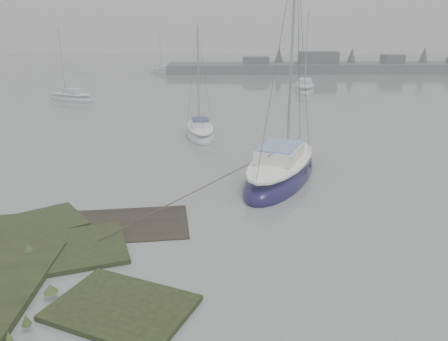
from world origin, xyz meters
TOP-DOWN VIEW (x-y plane):
  - ground at (0.00, 30.00)m, footprint 160.00×160.00m
  - far_shoreline at (26.84, 61.90)m, footprint 60.00×8.00m
  - sailboat_main at (6.24, 9.76)m, footprint 5.72×8.42m
  - sailboat_white at (2.11, 18.58)m, footprint 2.44×5.68m
  - sailboat_far_a at (-11.17, 34.01)m, footprint 5.60×4.10m
  - sailboat_far_b at (13.52, 39.63)m, footprint 3.48×7.06m
  - sailboat_far_c at (-4.55, 60.70)m, footprint 5.44×4.40m

SIDE VIEW (x-z plane):
  - ground at x=0.00m, z-range 0.00..0.00m
  - sailboat_far_c at x=-4.55m, z-range -3.54..4.01m
  - sailboat_far_a at x=-11.17m, z-range -3.58..4.05m
  - sailboat_white at x=2.11m, z-range -3.65..4.13m
  - sailboat_far_b at x=13.52m, z-range -4.47..5.06m
  - sailboat_main at x=6.24m, z-range -5.33..6.03m
  - far_shoreline at x=26.84m, z-range -1.22..2.93m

